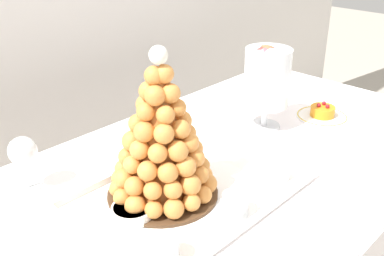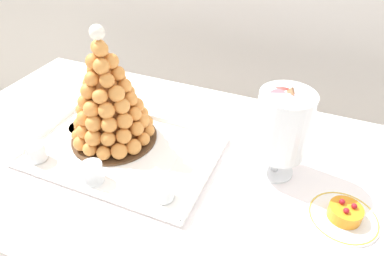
{
  "view_description": "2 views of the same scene",
  "coord_description": "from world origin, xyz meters",
  "px_view_note": "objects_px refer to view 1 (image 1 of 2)",
  "views": [
    {
      "loc": [
        -0.87,
        -0.69,
        1.4
      ],
      "look_at": [
        -0.1,
        0.04,
        0.89
      ],
      "focal_mm": 43.09,
      "sensor_mm": 36.0,
      "label": 1
    },
    {
      "loc": [
        0.34,
        -0.7,
        1.45
      ],
      "look_at": [
        0.05,
        -0.03,
        0.91
      ],
      "focal_mm": 32.14,
      "sensor_mm": 36.0,
      "label": 2
    }
  ],
  "objects_px": {
    "croquembouche": "(161,141)",
    "dessert_cup_mid_left": "(235,206)",
    "dessert_cup_left": "(166,250)",
    "creme_brulee_ramekin": "(133,211)",
    "wine_glass": "(23,153)",
    "macaron_goblet": "(267,78)",
    "dessert_cup_centre": "(280,170)",
    "fruit_tart_plate": "(322,114)",
    "serving_tray": "(191,192)"
  },
  "relations": [
    {
      "from": "croquembouche",
      "to": "dessert_cup_mid_left",
      "type": "xyz_separation_m",
      "value": [
        0.05,
        -0.18,
        -0.12
      ]
    },
    {
      "from": "dessert_cup_left",
      "to": "creme_brulee_ramekin",
      "type": "distance_m",
      "value": 0.16
    },
    {
      "from": "dessert_cup_left",
      "to": "dessert_cup_mid_left",
      "type": "bearing_deg",
      "value": -2.79
    },
    {
      "from": "creme_brulee_ramekin",
      "to": "wine_glass",
      "type": "distance_m",
      "value": 0.32
    },
    {
      "from": "dessert_cup_mid_left",
      "to": "macaron_goblet",
      "type": "xyz_separation_m",
      "value": [
        0.45,
        0.24,
        0.13
      ]
    },
    {
      "from": "dessert_cup_left",
      "to": "creme_brulee_ramekin",
      "type": "xyz_separation_m",
      "value": [
        0.05,
        0.16,
        -0.01
      ]
    },
    {
      "from": "croquembouche",
      "to": "dessert_cup_left",
      "type": "relative_size",
      "value": 6.87
    },
    {
      "from": "dessert_cup_centre",
      "to": "creme_brulee_ramekin",
      "type": "xyz_separation_m",
      "value": [
        -0.37,
        0.15,
        -0.01
      ]
    },
    {
      "from": "dessert_cup_left",
      "to": "creme_brulee_ramekin",
      "type": "relative_size",
      "value": 0.56
    },
    {
      "from": "macaron_goblet",
      "to": "fruit_tart_plate",
      "type": "distance_m",
      "value": 0.27
    },
    {
      "from": "croquembouche",
      "to": "fruit_tart_plate",
      "type": "relative_size",
      "value": 2.19
    },
    {
      "from": "dessert_cup_centre",
      "to": "macaron_goblet",
      "type": "xyz_separation_m",
      "value": [
        0.24,
        0.22,
        0.13
      ]
    },
    {
      "from": "serving_tray",
      "to": "wine_glass",
      "type": "xyz_separation_m",
      "value": [
        -0.26,
        0.32,
        0.1
      ]
    },
    {
      "from": "croquembouche",
      "to": "fruit_tart_plate",
      "type": "height_order",
      "value": "croquembouche"
    },
    {
      "from": "serving_tray",
      "to": "wine_glass",
      "type": "height_order",
      "value": "wine_glass"
    },
    {
      "from": "dessert_cup_centre",
      "to": "fruit_tart_plate",
      "type": "bearing_deg",
      "value": 15.13
    },
    {
      "from": "dessert_cup_left",
      "to": "serving_tray",
      "type": "bearing_deg",
      "value": 31.63
    },
    {
      "from": "dessert_cup_left",
      "to": "dessert_cup_centre",
      "type": "bearing_deg",
      "value": 1.14
    },
    {
      "from": "dessert_cup_mid_left",
      "to": "macaron_goblet",
      "type": "height_order",
      "value": "macaron_goblet"
    },
    {
      "from": "macaron_goblet",
      "to": "fruit_tart_plate",
      "type": "height_order",
      "value": "macaron_goblet"
    },
    {
      "from": "macaron_goblet",
      "to": "wine_glass",
      "type": "bearing_deg",
      "value": 162.78
    },
    {
      "from": "dessert_cup_mid_left",
      "to": "macaron_goblet",
      "type": "distance_m",
      "value": 0.53
    },
    {
      "from": "croquembouche",
      "to": "dessert_cup_left",
      "type": "distance_m",
      "value": 0.26
    },
    {
      "from": "creme_brulee_ramekin",
      "to": "dessert_cup_mid_left",
      "type": "bearing_deg",
      "value": -46.06
    },
    {
      "from": "creme_brulee_ramekin",
      "to": "fruit_tart_plate",
      "type": "xyz_separation_m",
      "value": [
        0.8,
        -0.03,
        -0.01
      ]
    },
    {
      "from": "croquembouche",
      "to": "serving_tray",
      "type": "bearing_deg",
      "value": -36.89
    },
    {
      "from": "macaron_goblet",
      "to": "wine_glass",
      "type": "distance_m",
      "value": 0.74
    },
    {
      "from": "creme_brulee_ramekin",
      "to": "dessert_cup_left",
      "type": "bearing_deg",
      "value": -106.33
    },
    {
      "from": "dessert_cup_mid_left",
      "to": "creme_brulee_ramekin",
      "type": "relative_size",
      "value": 0.62
    },
    {
      "from": "dessert_cup_mid_left",
      "to": "dessert_cup_centre",
      "type": "height_order",
      "value": "dessert_cup_mid_left"
    },
    {
      "from": "serving_tray",
      "to": "fruit_tart_plate",
      "type": "relative_size",
      "value": 3.34
    },
    {
      "from": "dessert_cup_mid_left",
      "to": "macaron_goblet",
      "type": "relative_size",
      "value": 0.22
    },
    {
      "from": "dessert_cup_left",
      "to": "macaron_goblet",
      "type": "height_order",
      "value": "macaron_goblet"
    },
    {
      "from": "serving_tray",
      "to": "macaron_goblet",
      "type": "bearing_deg",
      "value": 12.45
    },
    {
      "from": "dessert_cup_left",
      "to": "dessert_cup_mid_left",
      "type": "relative_size",
      "value": 0.9
    },
    {
      "from": "dessert_cup_centre",
      "to": "dessert_cup_left",
      "type": "bearing_deg",
      "value": -178.86
    },
    {
      "from": "dessert_cup_mid_left",
      "to": "dessert_cup_centre",
      "type": "distance_m",
      "value": 0.21
    },
    {
      "from": "dessert_cup_mid_left",
      "to": "wine_glass",
      "type": "bearing_deg",
      "value": 119.25
    },
    {
      "from": "dessert_cup_centre",
      "to": "serving_tray",
      "type": "bearing_deg",
      "value": 149.1
    },
    {
      "from": "dessert_cup_centre",
      "to": "fruit_tart_plate",
      "type": "height_order",
      "value": "dessert_cup_centre"
    },
    {
      "from": "serving_tray",
      "to": "dessert_cup_mid_left",
      "type": "height_order",
      "value": "dessert_cup_mid_left"
    },
    {
      "from": "dessert_cup_centre",
      "to": "macaron_goblet",
      "type": "distance_m",
      "value": 0.35
    },
    {
      "from": "dessert_cup_left",
      "to": "fruit_tart_plate",
      "type": "bearing_deg",
      "value": 8.44
    },
    {
      "from": "dessert_cup_mid_left",
      "to": "serving_tray",
      "type": "bearing_deg",
      "value": 87.77
    },
    {
      "from": "serving_tray",
      "to": "croquembouche",
      "type": "distance_m",
      "value": 0.16
    },
    {
      "from": "creme_brulee_ramekin",
      "to": "macaron_goblet",
      "type": "bearing_deg",
      "value": 6.76
    },
    {
      "from": "dessert_cup_left",
      "to": "wine_glass",
      "type": "relative_size",
      "value": 0.38
    },
    {
      "from": "macaron_goblet",
      "to": "serving_tray",
      "type": "bearing_deg",
      "value": -167.55
    },
    {
      "from": "croquembouche",
      "to": "creme_brulee_ramekin",
      "type": "distance_m",
      "value": 0.17
    },
    {
      "from": "creme_brulee_ramekin",
      "to": "croquembouche",
      "type": "bearing_deg",
      "value": 8.63
    }
  ]
}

